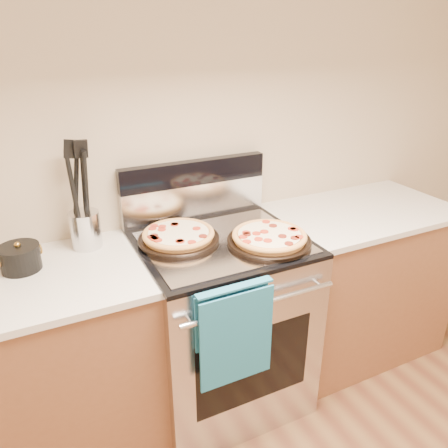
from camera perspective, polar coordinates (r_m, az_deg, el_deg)
name	(u,v)px	position (r m, az deg, el deg)	size (l,w,h in m)	color
wall_back	(190,133)	(2.18, -4.50, 11.79)	(4.00, 4.00, 0.00)	#BFAB8A
range_body	(221,324)	(2.26, -0.38, -12.92)	(0.76, 0.68, 0.90)	#B7B7BC
oven_window	(254,366)	(2.03, 3.92, -17.99)	(0.56, 0.01, 0.40)	black
cooktop	(221,242)	(2.02, -0.41, -2.41)	(0.76, 0.68, 0.02)	black
backsplash_lower	(195,201)	(2.24, -3.85, 3.06)	(0.76, 0.06, 0.18)	silver
backsplash_upper	(194,172)	(2.19, -3.95, 6.73)	(0.76, 0.06, 0.12)	black
oven_handle	(261,304)	(1.79, 4.87, -10.38)	(0.03, 0.03, 0.70)	silver
dish_towel	(234,332)	(1.80, 1.36, -13.98)	(0.32, 0.05, 0.42)	#1B5B88
foil_sheet	(224,242)	(1.99, -0.04, -2.42)	(0.70, 0.55, 0.01)	gray
cabinet_left	(34,377)	(2.15, -23.54, -17.83)	(1.00, 0.62, 0.88)	brown
countertop_left	(14,287)	(1.90, -25.78, -7.37)	(1.02, 0.64, 0.03)	beige
cabinet_right	(353,283)	(2.72, 16.47, -7.35)	(1.00, 0.62, 0.88)	brown
countertop_right	(363,212)	(2.52, 17.66, 1.55)	(1.02, 0.64, 0.03)	beige
pepperoni_pizza_back	(179,236)	(2.00, -5.95, -1.55)	(0.37, 0.37, 0.05)	#C57C3C
pepperoni_pizza_front	(269,238)	(1.98, 5.93, -1.82)	(0.38, 0.38, 0.05)	#C57C3C
utensil_crock	(86,230)	(2.04, -17.63, -0.70)	(0.13, 0.13, 0.17)	silver
saucepan	(20,259)	(1.96, -25.07, -4.15)	(0.16, 0.16, 0.10)	black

